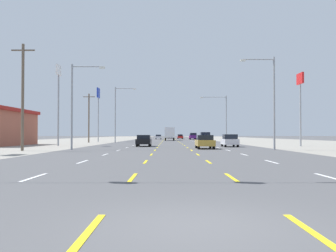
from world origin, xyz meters
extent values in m
plane|color=#4C4C4F|center=(0.00, 66.00, 0.00)|extent=(572.00, 572.00, 0.00)
cube|color=gray|center=(-24.75, 66.00, 0.00)|extent=(28.00, 440.00, 0.01)
cube|color=gray|center=(24.75, 66.00, 0.00)|extent=(28.00, 440.00, 0.01)
cube|color=white|center=(-5.25, 7.00, 0.01)|extent=(0.14, 2.60, 0.01)
cube|color=white|center=(-5.25, 14.50, 0.01)|extent=(0.14, 2.60, 0.01)
cube|color=white|center=(-5.25, 22.00, 0.01)|extent=(0.14, 2.60, 0.01)
cube|color=white|center=(-5.25, 29.50, 0.01)|extent=(0.14, 2.60, 0.01)
cube|color=white|center=(-5.25, 37.00, 0.01)|extent=(0.14, 2.60, 0.01)
cube|color=white|center=(-5.25, 44.50, 0.01)|extent=(0.14, 2.60, 0.01)
cube|color=white|center=(-5.25, 52.00, 0.01)|extent=(0.14, 2.60, 0.01)
cube|color=white|center=(-5.25, 59.50, 0.01)|extent=(0.14, 2.60, 0.01)
cube|color=white|center=(-5.25, 67.00, 0.01)|extent=(0.14, 2.60, 0.01)
cube|color=white|center=(-5.25, 74.50, 0.01)|extent=(0.14, 2.60, 0.01)
cube|color=white|center=(-5.25, 82.00, 0.01)|extent=(0.14, 2.60, 0.01)
cube|color=white|center=(-5.25, 89.50, 0.01)|extent=(0.14, 2.60, 0.01)
cube|color=white|center=(-5.25, 97.00, 0.01)|extent=(0.14, 2.60, 0.01)
cube|color=white|center=(-5.25, 104.50, 0.01)|extent=(0.14, 2.60, 0.01)
cube|color=white|center=(-5.25, 112.00, 0.01)|extent=(0.14, 2.60, 0.01)
cube|color=white|center=(-5.25, 119.50, 0.01)|extent=(0.14, 2.60, 0.01)
cube|color=white|center=(-5.25, 127.00, 0.01)|extent=(0.14, 2.60, 0.01)
cube|color=white|center=(-5.25, 134.50, 0.01)|extent=(0.14, 2.60, 0.01)
cube|color=white|center=(-5.25, 142.00, 0.01)|extent=(0.14, 2.60, 0.01)
cube|color=white|center=(-5.25, 149.50, 0.01)|extent=(0.14, 2.60, 0.01)
cube|color=white|center=(-5.25, 157.00, 0.01)|extent=(0.14, 2.60, 0.01)
cube|color=white|center=(-5.25, 164.50, 0.01)|extent=(0.14, 2.60, 0.01)
cube|color=white|center=(-5.25, 172.00, 0.01)|extent=(0.14, 2.60, 0.01)
cube|color=white|center=(-5.25, 179.50, 0.01)|extent=(0.14, 2.60, 0.01)
cube|color=white|center=(-5.25, 187.00, 0.01)|extent=(0.14, 2.60, 0.01)
cube|color=white|center=(-5.25, 194.50, 0.01)|extent=(0.14, 2.60, 0.01)
cube|color=white|center=(-5.25, 202.00, 0.01)|extent=(0.14, 2.60, 0.01)
cube|color=white|center=(-5.25, 209.50, 0.01)|extent=(0.14, 2.60, 0.01)
cube|color=white|center=(-5.25, 217.00, 0.01)|extent=(0.14, 2.60, 0.01)
cube|color=yellow|center=(-1.75, -0.50, 0.01)|extent=(0.14, 2.60, 0.01)
cube|color=yellow|center=(-1.75, 7.00, 0.01)|extent=(0.14, 2.60, 0.01)
cube|color=yellow|center=(-1.75, 14.50, 0.01)|extent=(0.14, 2.60, 0.01)
cube|color=yellow|center=(-1.75, 22.00, 0.01)|extent=(0.14, 2.60, 0.01)
cube|color=yellow|center=(-1.75, 29.50, 0.01)|extent=(0.14, 2.60, 0.01)
cube|color=yellow|center=(-1.75, 37.00, 0.01)|extent=(0.14, 2.60, 0.01)
cube|color=yellow|center=(-1.75, 44.50, 0.01)|extent=(0.14, 2.60, 0.01)
cube|color=yellow|center=(-1.75, 52.00, 0.01)|extent=(0.14, 2.60, 0.01)
cube|color=yellow|center=(-1.75, 59.50, 0.01)|extent=(0.14, 2.60, 0.01)
cube|color=yellow|center=(-1.75, 67.00, 0.01)|extent=(0.14, 2.60, 0.01)
cube|color=yellow|center=(-1.75, 74.50, 0.01)|extent=(0.14, 2.60, 0.01)
cube|color=yellow|center=(-1.75, 82.00, 0.01)|extent=(0.14, 2.60, 0.01)
cube|color=yellow|center=(-1.75, 89.50, 0.01)|extent=(0.14, 2.60, 0.01)
cube|color=yellow|center=(-1.75, 97.00, 0.01)|extent=(0.14, 2.60, 0.01)
cube|color=yellow|center=(-1.75, 104.50, 0.01)|extent=(0.14, 2.60, 0.01)
cube|color=yellow|center=(-1.75, 112.00, 0.01)|extent=(0.14, 2.60, 0.01)
cube|color=yellow|center=(-1.75, 119.50, 0.01)|extent=(0.14, 2.60, 0.01)
cube|color=yellow|center=(-1.75, 127.00, 0.01)|extent=(0.14, 2.60, 0.01)
cube|color=yellow|center=(-1.75, 134.50, 0.01)|extent=(0.14, 2.60, 0.01)
cube|color=yellow|center=(-1.75, 142.00, 0.01)|extent=(0.14, 2.60, 0.01)
cube|color=yellow|center=(-1.75, 149.50, 0.01)|extent=(0.14, 2.60, 0.01)
cube|color=yellow|center=(-1.75, 157.00, 0.01)|extent=(0.14, 2.60, 0.01)
cube|color=yellow|center=(-1.75, 164.50, 0.01)|extent=(0.14, 2.60, 0.01)
cube|color=yellow|center=(-1.75, 172.00, 0.01)|extent=(0.14, 2.60, 0.01)
cube|color=yellow|center=(-1.75, 179.50, 0.01)|extent=(0.14, 2.60, 0.01)
cube|color=yellow|center=(-1.75, 187.00, 0.01)|extent=(0.14, 2.60, 0.01)
cube|color=yellow|center=(-1.75, 194.50, 0.01)|extent=(0.14, 2.60, 0.01)
cube|color=yellow|center=(-1.75, 202.00, 0.01)|extent=(0.14, 2.60, 0.01)
cube|color=yellow|center=(-1.75, 209.50, 0.01)|extent=(0.14, 2.60, 0.01)
cube|color=yellow|center=(-1.75, 217.00, 0.01)|extent=(0.14, 2.60, 0.01)
cube|color=yellow|center=(1.75, -0.50, 0.01)|extent=(0.14, 2.60, 0.01)
cube|color=yellow|center=(1.75, 7.00, 0.01)|extent=(0.14, 2.60, 0.01)
cube|color=yellow|center=(1.75, 14.50, 0.01)|extent=(0.14, 2.60, 0.01)
cube|color=yellow|center=(1.75, 22.00, 0.01)|extent=(0.14, 2.60, 0.01)
cube|color=yellow|center=(1.75, 29.50, 0.01)|extent=(0.14, 2.60, 0.01)
cube|color=yellow|center=(1.75, 37.00, 0.01)|extent=(0.14, 2.60, 0.01)
cube|color=yellow|center=(1.75, 44.50, 0.01)|extent=(0.14, 2.60, 0.01)
cube|color=yellow|center=(1.75, 52.00, 0.01)|extent=(0.14, 2.60, 0.01)
cube|color=yellow|center=(1.75, 59.50, 0.01)|extent=(0.14, 2.60, 0.01)
cube|color=yellow|center=(1.75, 67.00, 0.01)|extent=(0.14, 2.60, 0.01)
cube|color=yellow|center=(1.75, 74.50, 0.01)|extent=(0.14, 2.60, 0.01)
cube|color=yellow|center=(1.75, 82.00, 0.01)|extent=(0.14, 2.60, 0.01)
cube|color=yellow|center=(1.75, 89.50, 0.01)|extent=(0.14, 2.60, 0.01)
cube|color=yellow|center=(1.75, 97.00, 0.01)|extent=(0.14, 2.60, 0.01)
cube|color=yellow|center=(1.75, 104.50, 0.01)|extent=(0.14, 2.60, 0.01)
cube|color=yellow|center=(1.75, 112.00, 0.01)|extent=(0.14, 2.60, 0.01)
cube|color=yellow|center=(1.75, 119.50, 0.01)|extent=(0.14, 2.60, 0.01)
cube|color=yellow|center=(1.75, 127.00, 0.01)|extent=(0.14, 2.60, 0.01)
cube|color=yellow|center=(1.75, 134.50, 0.01)|extent=(0.14, 2.60, 0.01)
cube|color=yellow|center=(1.75, 142.00, 0.01)|extent=(0.14, 2.60, 0.01)
cube|color=yellow|center=(1.75, 149.50, 0.01)|extent=(0.14, 2.60, 0.01)
cube|color=yellow|center=(1.75, 157.00, 0.01)|extent=(0.14, 2.60, 0.01)
cube|color=yellow|center=(1.75, 164.50, 0.01)|extent=(0.14, 2.60, 0.01)
cube|color=yellow|center=(1.75, 172.00, 0.01)|extent=(0.14, 2.60, 0.01)
cube|color=yellow|center=(1.75, 179.50, 0.01)|extent=(0.14, 2.60, 0.01)
cube|color=yellow|center=(1.75, 187.00, 0.01)|extent=(0.14, 2.60, 0.01)
cube|color=yellow|center=(1.75, 194.50, 0.01)|extent=(0.14, 2.60, 0.01)
cube|color=yellow|center=(1.75, 202.00, 0.01)|extent=(0.14, 2.60, 0.01)
cube|color=yellow|center=(1.75, 209.50, 0.01)|extent=(0.14, 2.60, 0.01)
cube|color=yellow|center=(1.75, 217.00, 0.01)|extent=(0.14, 2.60, 0.01)
cube|color=white|center=(5.25, 7.00, 0.01)|extent=(0.14, 2.60, 0.01)
cube|color=white|center=(5.25, 14.50, 0.01)|extent=(0.14, 2.60, 0.01)
cube|color=white|center=(5.25, 22.00, 0.01)|extent=(0.14, 2.60, 0.01)
cube|color=white|center=(5.25, 29.50, 0.01)|extent=(0.14, 2.60, 0.01)
cube|color=white|center=(5.25, 37.00, 0.01)|extent=(0.14, 2.60, 0.01)
cube|color=white|center=(5.25, 44.50, 0.01)|extent=(0.14, 2.60, 0.01)
cube|color=white|center=(5.25, 52.00, 0.01)|extent=(0.14, 2.60, 0.01)
cube|color=white|center=(5.25, 59.50, 0.01)|extent=(0.14, 2.60, 0.01)
cube|color=white|center=(5.25, 67.00, 0.01)|extent=(0.14, 2.60, 0.01)
cube|color=white|center=(5.25, 74.50, 0.01)|extent=(0.14, 2.60, 0.01)
cube|color=white|center=(5.25, 82.00, 0.01)|extent=(0.14, 2.60, 0.01)
cube|color=white|center=(5.25, 89.50, 0.01)|extent=(0.14, 2.60, 0.01)
cube|color=white|center=(5.25, 97.00, 0.01)|extent=(0.14, 2.60, 0.01)
cube|color=white|center=(5.25, 104.50, 0.01)|extent=(0.14, 2.60, 0.01)
cube|color=white|center=(5.25, 112.00, 0.01)|extent=(0.14, 2.60, 0.01)
cube|color=white|center=(5.25, 119.50, 0.01)|extent=(0.14, 2.60, 0.01)
cube|color=white|center=(5.25, 127.00, 0.01)|extent=(0.14, 2.60, 0.01)
cube|color=white|center=(5.25, 134.50, 0.01)|extent=(0.14, 2.60, 0.01)
cube|color=white|center=(5.25, 142.00, 0.01)|extent=(0.14, 2.60, 0.01)
cube|color=white|center=(5.25, 149.50, 0.01)|extent=(0.14, 2.60, 0.01)
cube|color=white|center=(5.25, 157.00, 0.01)|extent=(0.14, 2.60, 0.01)
cube|color=white|center=(5.25, 164.50, 0.01)|extent=(0.14, 2.60, 0.01)
cube|color=white|center=(5.25, 172.00, 0.01)|extent=(0.14, 2.60, 0.01)
cube|color=white|center=(5.25, 179.50, 0.01)|extent=(0.14, 2.60, 0.01)
cube|color=white|center=(5.25, 187.00, 0.01)|extent=(0.14, 2.60, 0.01)
cube|color=white|center=(5.25, 194.50, 0.01)|extent=(0.14, 2.60, 0.01)
cube|color=white|center=(5.25, 202.00, 0.01)|extent=(0.14, 2.60, 0.01)
cube|color=white|center=(5.25, 209.50, 0.01)|extent=(0.14, 2.60, 0.01)
cube|color=white|center=(5.25, 217.00, 0.01)|extent=(0.14, 2.60, 0.01)
cube|color=#B28C33|center=(3.41, 33.61, 0.63)|extent=(1.80, 4.50, 0.62)
cube|color=black|center=(3.41, 33.51, 1.20)|extent=(1.62, 2.10, 0.52)
cylinder|color=black|center=(2.64, 35.16, 0.32)|extent=(0.22, 0.64, 0.64)
cylinder|color=black|center=(4.18, 35.16, 0.32)|extent=(0.22, 0.64, 0.64)
cylinder|color=black|center=(2.64, 32.06, 0.32)|extent=(0.22, 0.64, 0.64)
cylinder|color=black|center=(4.18, 32.06, 0.32)|extent=(0.22, 0.64, 0.64)
cube|color=silver|center=(7.12, 39.93, 0.63)|extent=(1.72, 3.90, 0.66)
cube|color=black|center=(7.12, 39.68, 1.25)|extent=(1.58, 1.90, 0.58)
cylinder|color=black|center=(6.38, 41.33, 0.30)|extent=(0.20, 0.60, 0.60)
cylinder|color=black|center=(7.86, 41.33, 0.30)|extent=(0.20, 0.60, 0.60)
cylinder|color=black|center=(6.38, 38.53, 0.30)|extent=(0.20, 0.60, 0.60)
cylinder|color=black|center=(7.86, 38.53, 0.30)|extent=(0.20, 0.60, 0.60)
cube|color=black|center=(-3.57, 41.37, 0.63)|extent=(1.80, 4.50, 0.62)
cube|color=black|center=(-3.57, 41.27, 1.20)|extent=(1.62, 2.10, 0.52)
cylinder|color=black|center=(-4.34, 42.92, 0.32)|extent=(0.22, 0.64, 0.64)
cylinder|color=black|center=(-2.80, 42.92, 0.32)|extent=(0.22, 0.64, 0.64)
cylinder|color=black|center=(-4.34, 39.82, 0.32)|extent=(0.22, 0.64, 0.64)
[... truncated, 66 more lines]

